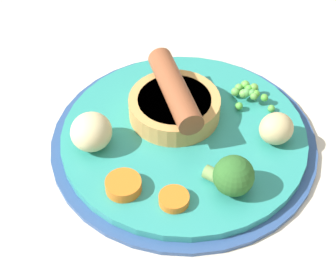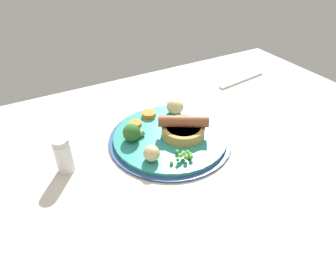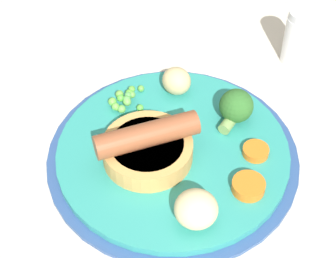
{
  "view_description": "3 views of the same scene",
  "coord_description": "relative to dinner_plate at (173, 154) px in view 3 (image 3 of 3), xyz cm",
  "views": [
    {
      "loc": [
        30.47,
        -35.57,
        46.09
      ],
      "look_at": [
        3.63,
        -6.85,
        6.18
      ],
      "focal_mm": 60.0,
      "sensor_mm": 36.0,
      "label": 1
    },
    {
      "loc": [
        30.86,
        42.57,
        44.2
      ],
      "look_at": [
        5.28,
        -3.59,
        7.18
      ],
      "focal_mm": 32.0,
      "sensor_mm": 36.0,
      "label": 2
    },
    {
      "loc": [
        -26.82,
        -30.16,
        50.89
      ],
      "look_at": [
        4.5,
        -3.78,
        6.52
      ],
      "focal_mm": 60.0,
      "sensor_mm": 36.0,
      "label": 3
    }
  ],
  "objects": [
    {
      "name": "potato_chunk_0",
      "position": [
        7.39,
        5.61,
        2.45
      ],
      "size": [
        4.03,
        4.23,
        3.24
      ],
      "primitive_type": "ellipsoid",
      "rotation": [
        0.0,
        0.0,
        1.34
      ],
      "color": "#CCB77F",
      "rests_on": "dinner_plate"
    },
    {
      "name": "carrot_slice_0",
      "position": [
        0.77,
        -9.37,
        1.4
      ],
      "size": [
        4.7,
        4.7,
        1.13
      ],
      "primitive_type": "cylinder",
      "rotation": [
        0.0,
        0.0,
        0.52
      ],
      "color": "orange",
      "rests_on": "dinner_plate"
    },
    {
      "name": "salt_shaker",
      "position": [
        22.99,
        -1.29,
        3.16
      ],
      "size": [
        3.32,
        3.32,
        7.54
      ],
      "color": "silver",
      "rests_on": "dining_table"
    },
    {
      "name": "dining_table",
      "position": [
        -4.04,
        4.87,
        -2.07
      ],
      "size": [
        110.0,
        80.0,
        3.0
      ],
      "primitive_type": "cube",
      "color": "beige",
      "rests_on": "ground"
    },
    {
      "name": "pea_pile",
      "position": [
        1.62,
        8.63,
        1.79
      ],
      "size": [
        5.26,
        3.89,
        1.7
      ],
      "color": "#5EA547",
      "rests_on": "dinner_plate"
    },
    {
      "name": "dinner_plate",
      "position": [
        0.0,
        0.0,
        0.0
      ],
      "size": [
        27.74,
        27.74,
        1.4
      ],
      "color": "#2D4C84",
      "rests_on": "dining_table"
    },
    {
      "name": "potato_chunk_1",
      "position": [
        -5.63,
        -7.55,
        2.73
      ],
      "size": [
        5.71,
        5.77,
        3.8
      ],
      "primitive_type": "ellipsoid",
      "rotation": [
        0.0,
        0.0,
        0.51
      ],
      "color": "beige",
      "rests_on": "dinner_plate"
    },
    {
      "name": "sausage_pudding",
      "position": [
        -2.6,
        1.35,
        2.63
      ],
      "size": [
        10.83,
        9.68,
        4.9
      ],
      "rotation": [
        0.0,
        0.0,
        2.62
      ],
      "color": "tan",
      "rests_on": "dinner_plate"
    },
    {
      "name": "broccoli_floret_near",
      "position": [
        8.14,
        -2.41,
        2.71
      ],
      "size": [
        5.01,
        3.9,
        3.9
      ],
      "rotation": [
        0.0,
        0.0,
        0.16
      ],
      "color": "#2D6628",
      "rests_on": "dinner_plate"
    },
    {
      "name": "carrot_slice_1",
      "position": [
        5.26,
        -7.25,
        1.26
      ],
      "size": [
        3.87,
        3.87,
        0.85
      ],
      "primitive_type": "cylinder",
      "rotation": [
        0.0,
        0.0,
        2.06
      ],
      "color": "orange",
      "rests_on": "dinner_plate"
    }
  ]
}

